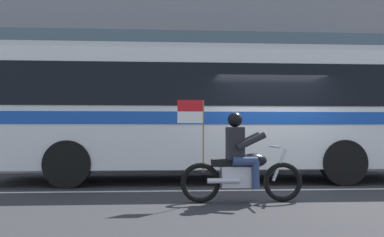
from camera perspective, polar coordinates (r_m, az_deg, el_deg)
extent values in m
plane|color=#2B2B2D|center=(9.51, 11.25, -9.21)|extent=(60.00, 60.00, 0.00)
cube|color=#A39E93|center=(14.46, 5.96, -6.37)|extent=(28.00, 3.80, 0.15)
cube|color=silver|center=(8.93, 12.26, -9.66)|extent=(26.60, 0.14, 0.01)
cube|color=gray|center=(17.48, 4.57, 15.60)|extent=(28.00, 0.80, 12.90)
cube|color=#4C606B|center=(16.58, 4.81, 9.65)|extent=(25.76, 0.10, 1.40)
cube|color=white|center=(10.38, 2.63, 0.96)|extent=(10.57, 2.58, 2.70)
cube|color=black|center=(10.42, 2.62, 3.98)|extent=(9.72, 2.62, 0.96)
cube|color=#194CB2|center=(10.37, 2.63, -0.14)|extent=(10.36, 2.61, 0.28)
cube|color=silver|center=(10.54, 2.62, 8.64)|extent=(10.36, 2.45, 0.16)
cylinder|color=black|center=(9.40, -16.88, -6.06)|extent=(1.04, 0.30, 1.04)
cylinder|color=black|center=(10.02, 20.27, -5.76)|extent=(1.04, 0.30, 1.04)
torus|color=black|center=(7.44, 12.50, -8.60)|extent=(0.69, 0.10, 0.69)
torus|color=black|center=(7.16, 1.19, -8.92)|extent=(0.69, 0.10, 0.69)
cube|color=silver|center=(7.24, 6.56, -8.03)|extent=(0.64, 0.29, 0.36)
ellipsoid|color=black|center=(7.27, 8.50, -5.78)|extent=(0.48, 0.28, 0.24)
cube|color=black|center=(7.19, 4.98, -6.16)|extent=(0.56, 0.27, 0.12)
cylinder|color=silver|center=(7.39, 12.04, -6.31)|extent=(0.28, 0.06, 0.58)
cylinder|color=silver|center=(7.35, 11.43, -3.85)|extent=(0.05, 0.64, 0.04)
cylinder|color=silver|center=(7.04, 4.39, -8.62)|extent=(0.55, 0.10, 0.09)
cube|color=black|center=(7.19, 6.00, -3.44)|extent=(0.28, 0.36, 0.56)
sphere|color=black|center=(7.19, 5.99, -0.17)|extent=(0.26, 0.26, 0.26)
cylinder|color=navy|center=(7.41, 6.82, -5.71)|extent=(0.42, 0.15, 0.15)
cylinder|color=navy|center=(7.47, 8.20, -7.52)|extent=(0.13, 0.13, 0.46)
cylinder|color=navy|center=(7.06, 7.40, -5.91)|extent=(0.42, 0.15, 0.15)
cylinder|color=navy|center=(7.12, 8.84, -7.81)|extent=(0.13, 0.13, 0.46)
cylinder|color=black|center=(7.43, 7.54, -3.07)|extent=(0.52, 0.12, 0.32)
cylinder|color=black|center=(7.04, 8.22, -3.14)|extent=(0.52, 0.12, 0.32)
cylinder|color=olive|center=(7.11, 1.59, -2.46)|extent=(0.02, 0.02, 1.25)
cube|color=red|center=(7.10, -0.26, 1.78)|extent=(0.44, 0.02, 0.20)
cube|color=white|center=(7.09, -0.26, 0.16)|extent=(0.44, 0.02, 0.20)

